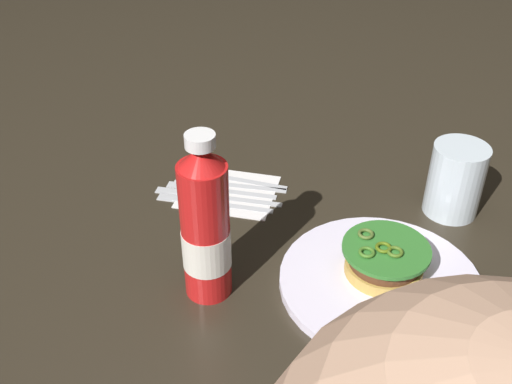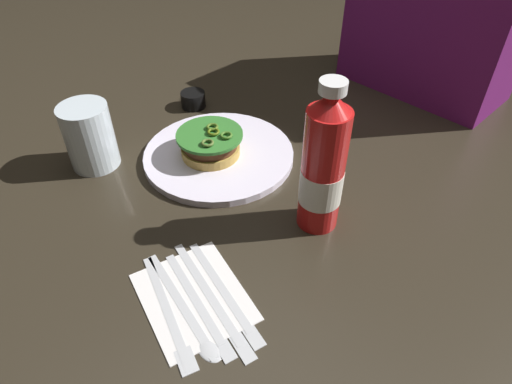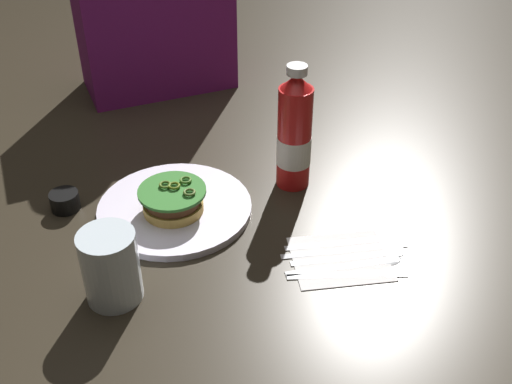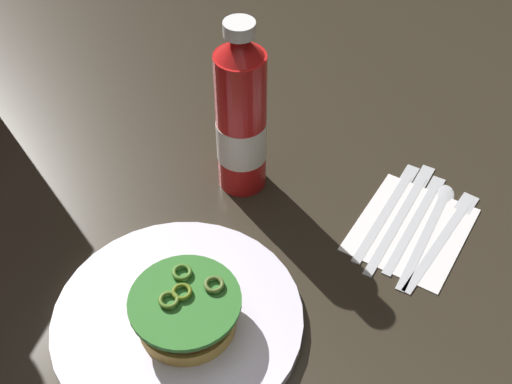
{
  "view_description": "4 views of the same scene",
  "coord_description": "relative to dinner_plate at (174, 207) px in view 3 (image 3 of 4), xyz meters",
  "views": [
    {
      "loc": [
        0.18,
        0.63,
        0.61
      ],
      "look_at": [
        0.16,
        -0.11,
        0.09
      ],
      "focal_mm": 42.51,
      "sensor_mm": 36.0,
      "label": 1
    },
    {
      "loc": [
        0.53,
        -0.44,
        0.52
      ],
      "look_at": [
        0.18,
        -0.08,
        0.08
      ],
      "focal_mm": 31.25,
      "sensor_mm": 36.0,
      "label": 2
    },
    {
      "loc": [
        -0.23,
        -0.91,
        0.7
      ],
      "look_at": [
        0.12,
        -0.09,
        0.07
      ],
      "focal_mm": 43.45,
      "sensor_mm": 36.0,
      "label": 3
    },
    {
      "loc": [
        -0.39,
        -0.21,
        0.65
      ],
      "look_at": [
        0.17,
        -0.04,
        0.05
      ],
      "focal_mm": 46.24,
      "sensor_mm": 36.0,
      "label": 4
    }
  ],
  "objects": [
    {
      "name": "butter_knife",
      "position": [
        0.24,
        -0.25,
        -0.0
      ],
      "size": [
        0.19,
        0.06,
        0.0
      ],
      "color": "silver",
      "rests_on": "napkin"
    },
    {
      "name": "fork_utensil",
      "position": [
        0.23,
        -0.29,
        -0.0
      ],
      "size": [
        0.19,
        0.08,
        0.0
      ],
      "color": "silver",
      "rests_on": "napkin"
    },
    {
      "name": "water_glass",
      "position": [
        -0.15,
        -0.18,
        0.05
      ],
      "size": [
        0.09,
        0.09,
        0.12
      ],
      "primitive_type": "cylinder",
      "color": "silver",
      "rests_on": "ground_plane"
    },
    {
      "name": "spoon_utensil",
      "position": [
        0.24,
        -0.27,
        -0.0
      ],
      "size": [
        0.2,
        0.06,
        0.0
      ],
      "color": "silver",
      "rests_on": "napkin"
    },
    {
      "name": "steak_knife",
      "position": [
        0.25,
        -0.21,
        -0.0
      ],
      "size": [
        0.2,
        0.06,
        0.0
      ],
      "color": "silver",
      "rests_on": "napkin"
    },
    {
      "name": "ground_plane",
      "position": [
        0.01,
        -0.0,
        -0.01
      ],
      "size": [
        3.0,
        3.0,
        0.0
      ],
      "primitive_type": "plane",
      "color": "#2D261C"
    },
    {
      "name": "condiment_cup",
      "position": [
        -0.19,
        0.08,
        0.01
      ],
      "size": [
        0.05,
        0.05,
        0.03
      ],
      "primitive_type": "cylinder",
      "color": "black",
      "rests_on": "ground_plane"
    },
    {
      "name": "table_knife",
      "position": [
        0.25,
        -0.23,
        -0.0
      ],
      "size": [
        0.22,
        0.07,
        0.0
      ],
      "color": "silver",
      "rests_on": "napkin"
    },
    {
      "name": "burger_sandwich",
      "position": [
        -0.01,
        -0.02,
        0.03
      ],
      "size": [
        0.12,
        0.12,
        0.05
      ],
      "color": "#BF9745",
      "rests_on": "dinner_plate"
    },
    {
      "name": "napkin",
      "position": [
        0.22,
        -0.24,
        -0.01
      ],
      "size": [
        0.19,
        0.17,
        0.0
      ],
      "primitive_type": "cube",
      "rotation": [
        0.0,
        0.0,
        -0.26
      ],
      "color": "white",
      "rests_on": "ground_plane"
    },
    {
      "name": "ketchup_bottle",
      "position": [
        0.24,
        -0.01,
        0.1
      ],
      "size": [
        0.07,
        0.07,
        0.25
      ],
      "color": "red",
      "rests_on": "ground_plane"
    },
    {
      "name": "diner_person",
      "position": [
        0.12,
        0.53,
        0.2
      ],
      "size": [
        0.36,
        0.19,
        0.5
      ],
      "color": "#6E1A67",
      "rests_on": "ground_plane"
    },
    {
      "name": "dinner_plate",
      "position": [
        0.0,
        0.0,
        0.0
      ],
      "size": [
        0.29,
        0.29,
        0.01
      ],
      "primitive_type": "cylinder",
      "color": "white",
      "rests_on": "ground_plane"
    }
  ]
}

